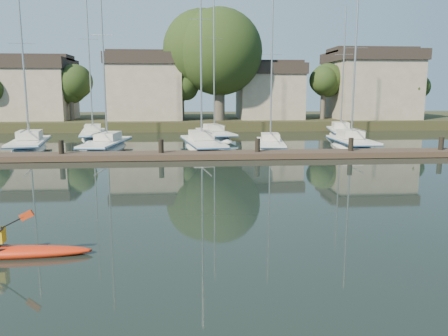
{
  "coord_description": "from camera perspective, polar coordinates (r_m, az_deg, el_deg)",
  "views": [
    {
      "loc": [
        -1.2,
        -12.89,
        4.08
      ],
      "look_at": [
        0.08,
        3.52,
        1.2
      ],
      "focal_mm": 35.0,
      "sensor_mm": 36.0,
      "label": 1
    }
  ],
  "objects": [
    {
      "name": "dock",
      "position": [
        27.19,
        -1.87,
        1.72
      ],
      "size": [
        34.0,
        2.0,
        1.8
      ],
      "color": "#453427",
      "rests_on": "ground"
    },
    {
      "name": "shore",
      "position": [
        53.26,
        -1.43,
        9.0
      ],
      "size": [
        90.0,
        25.25,
        12.75
      ],
      "color": "#2F361B",
      "rests_on": "ground"
    },
    {
      "name": "sailboat_2",
      "position": [
        31.74,
        -2.83,
        2.17
      ],
      "size": [
        3.64,
        9.63,
        15.57
      ],
      "rotation": [
        0.0,
        0.0,
        0.16
      ],
      "color": "silver",
      "rests_on": "ground"
    },
    {
      "name": "sailboat_6",
      "position": [
        39.78,
        -1.18,
        3.78
      ],
      "size": [
        3.88,
        9.62,
        14.97
      ],
      "rotation": [
        0.0,
        0.0,
        0.21
      ],
      "color": "silver",
      "rests_on": "ground"
    },
    {
      "name": "sailboat_5",
      "position": [
        40.6,
        -16.7,
        3.48
      ],
      "size": [
        3.63,
        9.12,
        14.72
      ],
      "rotation": [
        0.0,
        0.0,
        0.18
      ],
      "color": "silver",
      "rests_on": "ground"
    },
    {
      "name": "sailboat_4",
      "position": [
        33.72,
        16.32,
        2.22
      ],
      "size": [
        2.35,
        7.44,
        12.58
      ],
      "rotation": [
        0.0,
        0.0,
        -0.02
      ],
      "color": "silver",
      "rests_on": "ground"
    },
    {
      "name": "sailboat_1",
      "position": [
        32.5,
        -15.07,
        2.04
      ],
      "size": [
        3.09,
        8.62,
        13.79
      ],
      "rotation": [
        0.0,
        0.0,
        -0.12
      ],
      "color": "silver",
      "rests_on": "ground"
    },
    {
      "name": "sailboat_0",
      "position": [
        34.44,
        -24.04,
        1.9
      ],
      "size": [
        3.74,
        8.44,
        12.95
      ],
      "rotation": [
        0.0,
        0.0,
        0.18
      ],
      "color": "silver",
      "rests_on": "ground"
    },
    {
      "name": "kayak",
      "position": [
        12.43,
        -26.93,
        -9.54
      ],
      "size": [
        4.36,
        0.9,
        1.39
      ],
      "rotation": [
        0.0,
        0.0,
        0.01
      ],
      "color": "#BE3A0E",
      "rests_on": "ground"
    },
    {
      "name": "sailboat_3",
      "position": [
        31.91,
        6.07,
        2.21
      ],
      "size": [
        2.76,
        7.38,
        11.61
      ],
      "rotation": [
        0.0,
        0.0,
        -0.12
      ],
      "color": "silver",
      "rests_on": "ground"
    },
    {
      "name": "sailboat_7",
      "position": [
        43.06,
        14.98,
        3.89
      ],
      "size": [
        3.73,
        8.35,
        13.04
      ],
      "rotation": [
        0.0,
        0.0,
        -0.21
      ],
      "color": "silver",
      "rests_on": "ground"
    },
    {
      "name": "ground",
      "position": [
        13.57,
        0.83,
        -7.57
      ],
      "size": [
        160.0,
        160.0,
        0.0
      ],
      "primitive_type": "plane",
      "color": "black",
      "rests_on": "ground"
    }
  ]
}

